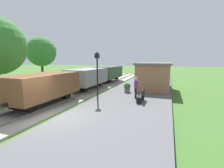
{
  "coord_description": "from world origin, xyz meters",
  "views": [
    {
      "loc": [
        5.9,
        -7.17,
        3.36
      ],
      "look_at": [
        1.03,
        6.67,
        1.16
      ],
      "focal_mm": 26.08,
      "sensor_mm": 36.0,
      "label": 1
    }
  ],
  "objects": [
    {
      "name": "person_waiting",
      "position": [
        3.42,
        5.65,
        1.18
      ],
      "size": [
        0.27,
        0.4,
        1.71
      ],
      "rotation": [
        0.0,
        0.0,
        3.22
      ],
      "color": "black",
      "rests_on": "platform_slab"
    },
    {
      "name": "freight_train",
      "position": [
        -2.4,
        8.44,
        1.4
      ],
      "size": [
        2.5,
        19.4,
        2.12
      ],
      "color": "brown",
      "rests_on": "rail_near"
    },
    {
      "name": "track_ballast",
      "position": [
        -2.4,
        0.0,
        0.06
      ],
      "size": [
        3.8,
        60.0,
        0.12
      ],
      "primitive_type": "cube",
      "color": "#9E9389",
      "rests_on": "ground"
    },
    {
      "name": "bench_near_hut",
      "position": [
        4.05,
        4.7,
        0.72
      ],
      "size": [
        0.42,
        1.5,
        0.91
      ],
      "color": "black",
      "rests_on": "platform_slab"
    },
    {
      "name": "lamp_post_near",
      "position": [
        0.85,
        3.87,
        2.8
      ],
      "size": [
        0.28,
        0.28,
        3.7
      ],
      "color": "black",
      "rests_on": "platform_slab"
    },
    {
      "name": "rail_far",
      "position": [
        -3.12,
        0.0,
        0.19
      ],
      "size": [
        0.07,
        60.0,
        0.14
      ],
      "primitive_type": "cube",
      "color": "slate",
      "rests_on": "track_ballast"
    },
    {
      "name": "rail_near",
      "position": [
        -1.68,
        0.0,
        0.19
      ],
      "size": [
        0.07,
        60.0,
        0.14
      ],
      "primitive_type": "cube",
      "color": "slate",
      "rests_on": "track_ballast"
    },
    {
      "name": "potted_planter",
      "position": [
        2.18,
        7.78,
        0.72
      ],
      "size": [
        0.64,
        0.64,
        0.92
      ],
      "color": "slate",
      "rests_on": "platform_slab"
    },
    {
      "name": "platform_slab",
      "position": [
        3.2,
        0.0,
        0.12
      ],
      "size": [
        6.0,
        60.0,
        0.25
      ],
      "primitive_type": "cube",
      "color": "#565659",
      "rests_on": "ground"
    },
    {
      "name": "ground_plane",
      "position": [
        0.0,
        0.0,
        0.0
      ],
      "size": [
        160.0,
        160.0,
        0.0
      ],
      "primitive_type": "plane",
      "color": "#3D6628"
    },
    {
      "name": "tree_trackside_far",
      "position": [
        -9.37,
        9.46,
        4.33
      ],
      "size": [
        3.64,
        3.64,
        6.16
      ],
      "color": "#4C3823",
      "rests_on": "ground"
    },
    {
      "name": "station_hut",
      "position": [
        4.4,
        10.85,
        1.65
      ],
      "size": [
        3.5,
        5.8,
        2.78
      ],
      "color": "#9E6B4C",
      "rests_on": "platform_slab"
    }
  ]
}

